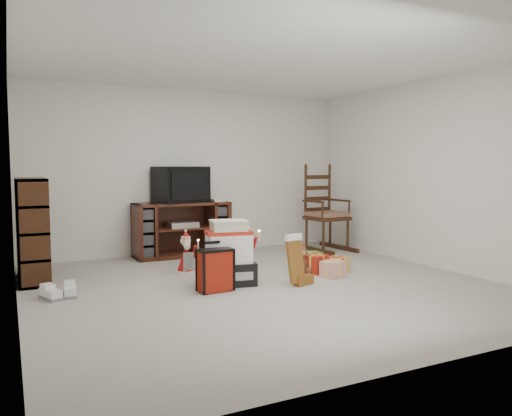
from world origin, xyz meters
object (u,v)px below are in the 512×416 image
(teddy_bear, at_px, (299,261))
(gift_cluster, at_px, (322,263))
(sneaker_pair, at_px, (60,293))
(red_suitcase, at_px, (215,270))
(santa_figurine, at_px, (245,250))
(tv_stand, at_px, (182,229))
(bookshelf, at_px, (32,231))
(rocking_chair, at_px, (324,219))
(mrs_claus_figurine, at_px, (186,257))
(gift_pile, at_px, (229,257))
(crt_television, at_px, (181,184))

(teddy_bear, distance_m, gift_cluster, 0.30)
(sneaker_pair, bearing_deg, red_suitcase, -28.35)
(teddy_bear, relative_size, santa_figurine, 0.57)
(tv_stand, height_order, teddy_bear, tv_stand)
(bookshelf, distance_m, teddy_bear, 3.21)
(bookshelf, bearing_deg, rocking_chair, 4.14)
(tv_stand, bearing_deg, sneaker_pair, -137.23)
(red_suitcase, bearing_deg, sneaker_pair, 158.25)
(red_suitcase, distance_m, teddy_bear, 1.35)
(sneaker_pair, relative_size, gift_cluster, 0.49)
(rocking_chair, height_order, teddy_bear, rocking_chair)
(tv_stand, distance_m, bookshelf, 2.22)
(mrs_claus_figurine, bearing_deg, gift_pile, -73.19)
(gift_pile, xyz_separation_m, red_suitcase, (-0.26, -0.24, -0.08))
(santa_figurine, bearing_deg, crt_television, 110.21)
(gift_cluster, bearing_deg, crt_television, 122.28)
(mrs_claus_figurine, bearing_deg, sneaker_pair, -159.34)
(mrs_claus_figurine, distance_m, gift_cluster, 1.71)
(red_suitcase, distance_m, santa_figurine, 1.28)
(tv_stand, relative_size, santa_figurine, 2.23)
(tv_stand, xyz_separation_m, gift_pile, (-0.09, -1.97, -0.09))
(santa_figurine, distance_m, sneaker_pair, 2.39)
(mrs_claus_figurine, distance_m, crt_television, 1.52)
(gift_pile, bearing_deg, teddy_bear, 19.03)
(tv_stand, relative_size, bookshelf, 1.17)
(red_suitcase, distance_m, sneaker_pair, 1.59)
(tv_stand, bearing_deg, gift_cluster, -57.77)
(tv_stand, xyz_separation_m, bookshelf, (-2.07, -0.77, 0.18))
(rocking_chair, relative_size, mrs_claus_figurine, 2.68)
(bookshelf, bearing_deg, mrs_claus_figurine, -13.08)
(bookshelf, height_order, sneaker_pair, bookshelf)
(tv_stand, height_order, santa_figurine, tv_stand)
(sneaker_pair, distance_m, gift_cluster, 3.09)
(gift_cluster, relative_size, crt_television, 0.94)
(tv_stand, bearing_deg, gift_pile, -93.06)
(teddy_bear, height_order, crt_television, crt_television)
(santa_figurine, xyz_separation_m, gift_cluster, (0.76, -0.68, -0.13))
(sneaker_pair, height_order, crt_television, crt_television)
(bookshelf, xyz_separation_m, gift_cluster, (3.29, -1.13, -0.46))
(rocking_chair, xyz_separation_m, mrs_claus_figurine, (-2.57, -0.72, -0.28))
(sneaker_pair, relative_size, crt_television, 0.46)
(gift_pile, height_order, mrs_claus_figurine, gift_pile)
(rocking_chair, xyz_separation_m, crt_television, (-2.24, 0.48, 0.58))
(bookshelf, height_order, gift_pile, bookshelf)
(teddy_bear, relative_size, gift_cluster, 0.47)
(bookshelf, distance_m, rocking_chair, 4.32)
(red_suitcase, height_order, mrs_claus_figurine, red_suitcase)
(bookshelf, xyz_separation_m, mrs_claus_figurine, (1.74, -0.40, -0.37))
(crt_television, bearing_deg, santa_figurine, -82.74)
(red_suitcase, relative_size, gift_cluster, 0.70)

